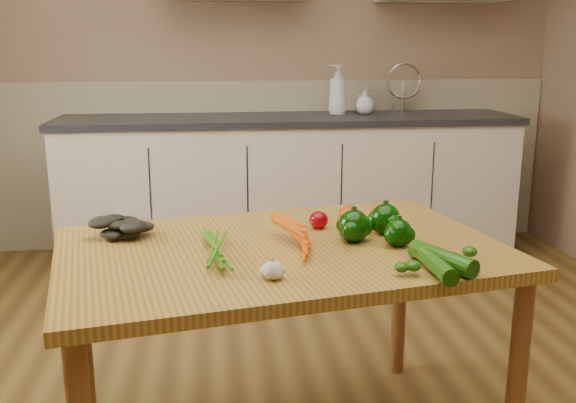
% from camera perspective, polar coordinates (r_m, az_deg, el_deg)
% --- Properties ---
extents(room, '(4.04, 5.04, 2.64)m').
position_cam_1_polar(room, '(1.97, 1.50, 11.26)').
color(room, brown).
rests_on(room, ground).
extents(counter_run, '(2.84, 0.64, 1.14)m').
position_cam_1_polar(counter_run, '(4.09, 0.23, 1.44)').
color(counter_run, beige).
rests_on(counter_run, ground).
extents(table, '(1.49, 1.10, 0.72)m').
position_cam_1_polar(table, '(2.02, -0.55, -6.14)').
color(table, '#AE8132').
rests_on(table, ground).
extents(soap_bottle_a, '(0.13, 0.13, 0.31)m').
position_cam_1_polar(soap_bottle_a, '(4.14, 4.47, 9.92)').
color(soap_bottle_a, silver).
rests_on(soap_bottle_a, counter_run).
extents(soap_bottle_b, '(0.11, 0.11, 0.18)m').
position_cam_1_polar(soap_bottle_b, '(4.26, 6.88, 9.06)').
color(soap_bottle_b, silver).
rests_on(soap_bottle_b, counter_run).
extents(soap_bottle_c, '(0.16, 0.16, 0.15)m').
position_cam_1_polar(soap_bottle_c, '(4.17, 6.90, 8.79)').
color(soap_bottle_c, silver).
rests_on(soap_bottle_c, counter_run).
extents(carrot_bunch, '(0.28, 0.24, 0.07)m').
position_cam_1_polar(carrot_bunch, '(1.95, -1.52, -3.37)').
color(carrot_bunch, '#E45605').
rests_on(carrot_bunch, table).
extents(leafy_greens, '(0.19, 0.17, 0.10)m').
position_cam_1_polar(leafy_greens, '(2.16, -14.49, -1.69)').
color(leafy_greens, black).
rests_on(leafy_greens, table).
extents(garlic_bulb, '(0.06, 0.06, 0.05)m').
position_cam_1_polar(garlic_bulb, '(1.72, -1.38, -6.12)').
color(garlic_bulb, beige).
rests_on(garlic_bulb, table).
extents(pepper_a, '(0.10, 0.10, 0.10)m').
position_cam_1_polar(pepper_a, '(2.04, 5.85, -2.17)').
color(pepper_a, '#063302').
rests_on(pepper_a, table).
extents(pepper_b, '(0.10, 0.10, 0.10)m').
position_cam_1_polar(pepper_b, '(2.14, 8.64, -1.55)').
color(pepper_b, '#063302').
rests_on(pepper_b, table).
extents(pepper_c, '(0.08, 0.08, 0.08)m').
position_cam_1_polar(pepper_c, '(2.02, 9.80, -2.76)').
color(pepper_c, '#063302').
rests_on(pepper_c, table).
extents(tomato_a, '(0.07, 0.07, 0.06)m').
position_cam_1_polar(tomato_a, '(2.18, 2.74, -1.65)').
color(tomato_a, '#8F020C').
rests_on(tomato_a, table).
extents(tomato_b, '(0.07, 0.07, 0.06)m').
position_cam_1_polar(tomato_b, '(2.26, 5.40, -1.11)').
color(tomato_b, '#C93605').
rests_on(tomato_b, table).
extents(tomato_c, '(0.08, 0.08, 0.07)m').
position_cam_1_polar(tomato_c, '(2.22, 8.32, -1.29)').
color(tomato_c, '#C93605').
rests_on(tomato_c, table).
extents(zucchini_a, '(0.15, 0.22, 0.05)m').
position_cam_1_polar(zucchini_a, '(1.85, 13.56, -4.95)').
color(zucchini_a, '#144307').
rests_on(zucchini_a, table).
extents(zucchini_b, '(0.05, 0.20, 0.05)m').
position_cam_1_polar(zucchini_b, '(1.80, 13.09, -5.55)').
color(zucchini_b, '#144307').
rests_on(zucchini_b, table).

